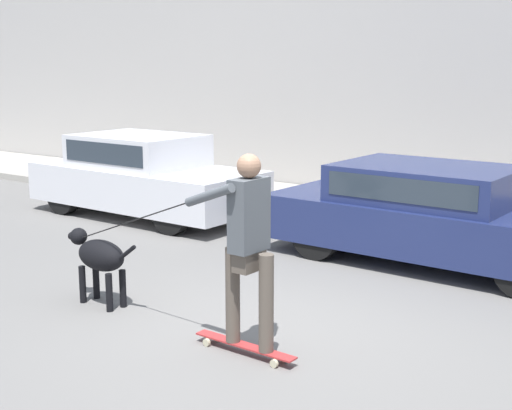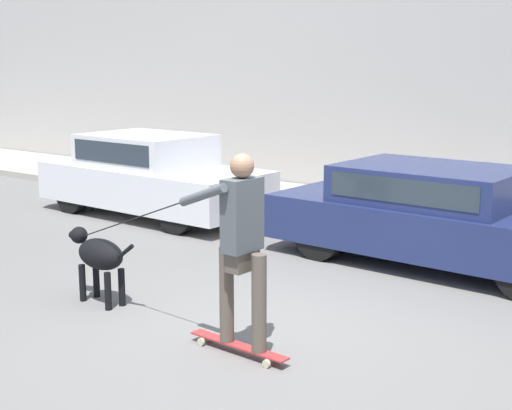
{
  "view_description": "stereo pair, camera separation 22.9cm",
  "coord_description": "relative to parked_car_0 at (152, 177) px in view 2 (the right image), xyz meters",
  "views": [
    {
      "loc": [
        3.6,
        -5.19,
        2.48
      ],
      "look_at": [
        -0.8,
        1.1,
        0.95
      ],
      "focal_mm": 50.0,
      "sensor_mm": 36.0,
      "label": 1
    },
    {
      "loc": [
        3.79,
        -5.06,
        2.48
      ],
      "look_at": [
        -0.8,
        1.1,
        0.95
      ],
      "focal_mm": 50.0,
      "sensor_mm": 36.0,
      "label": 2
    }
  ],
  "objects": [
    {
      "name": "parked_car_0",
      "position": [
        0.0,
        0.0,
        0.0
      ],
      "size": [
        4.01,
        1.77,
        1.34
      ],
      "rotation": [
        0.0,
        0.0,
        -0.03
      ],
      "color": "black",
      "rests_on": "ground_plane"
    },
    {
      "name": "sidewalk_curb",
      "position": [
        4.54,
        2.21,
        -0.58
      ],
      "size": [
        30.0,
        2.47,
        0.14
      ],
      "color": "#A39E93",
      "rests_on": "ground_plane"
    },
    {
      "name": "dog",
      "position": [
        2.73,
        -3.52,
        -0.13
      ],
      "size": [
        1.04,
        0.37,
        0.77
      ],
      "rotation": [
        0.0,
        0.0,
        3.06
      ],
      "color": "black",
      "rests_on": "ground_plane"
    },
    {
      "name": "ground_plane",
      "position": [
        4.54,
        -3.23,
        -0.65
      ],
      "size": [
        36.0,
        36.0,
        0.0
      ],
      "primitive_type": "plane",
      "color": "slate"
    },
    {
      "name": "back_wall",
      "position": [
        4.54,
        3.61,
        1.62
      ],
      "size": [
        32.0,
        0.3,
        4.53
      ],
      "color": "#B2ADA8",
      "rests_on": "ground_plane"
    },
    {
      "name": "parked_car_1",
      "position": [
        4.98,
        0.0,
        -0.04
      ],
      "size": [
        4.3,
        1.87,
        1.23
      ],
      "rotation": [
        0.0,
        0.0,
        -0.03
      ],
      "color": "black",
      "rests_on": "ground_plane"
    },
    {
      "name": "skateboarder",
      "position": [
        4.76,
        -3.71,
        0.36
      ],
      "size": [
        2.86,
        0.52,
        1.75
      ],
      "rotation": [
        0.0,
        0.0,
        3.09
      ],
      "color": "beige",
      "rests_on": "ground_plane"
    }
  ]
}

